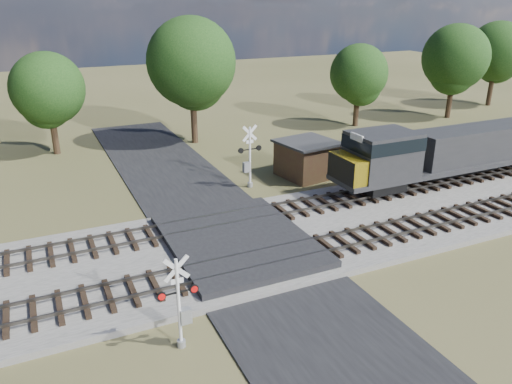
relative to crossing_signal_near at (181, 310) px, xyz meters
name	(u,v)px	position (x,y,z in m)	size (l,w,h in m)	color
ground	(241,251)	(4.95, 6.04, -1.60)	(160.00, 160.00, 0.00)	#494A27
ballast_bed	(390,213)	(14.95, 6.54, -1.45)	(140.00, 10.00, 0.30)	gray
road	(241,251)	(4.95, 6.04, -1.56)	(7.00, 60.00, 0.08)	black
crossing_panel	(237,242)	(4.95, 6.54, -1.28)	(7.00, 9.00, 0.62)	#262628
track_near	(313,249)	(8.08, 4.04, -1.19)	(140.00, 2.60, 0.33)	black
track_far	(270,213)	(8.08, 9.04, -1.19)	(140.00, 2.60, 0.33)	black
crossing_signal_near	(181,310)	(0.00, 0.00, 0.00)	(1.55, 0.34, 3.85)	silver
crossing_signal_far	(249,162)	(9.15, 14.50, 0.23)	(1.77, 0.39, 4.39)	silver
equipment_shed	(307,158)	(13.99, 14.88, -0.26)	(4.45, 4.45, 2.65)	#4F2F22
treeline	(199,70)	(9.92, 26.67, 4.87)	(78.58, 10.48, 10.99)	black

